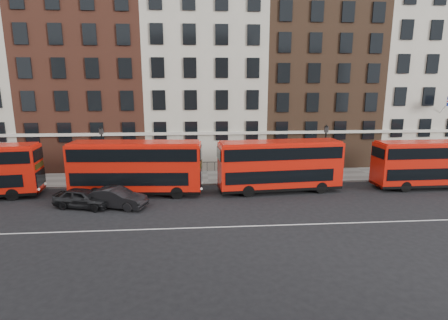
{
  "coord_description": "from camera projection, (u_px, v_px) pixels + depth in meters",
  "views": [
    {
      "loc": [
        -1.08,
        -23.45,
        9.16
      ],
      "look_at": [
        1.19,
        5.0,
        3.0
      ],
      "focal_mm": 28.0,
      "sensor_mm": 36.0,
      "label": 1
    }
  ],
  "objects": [
    {
      "name": "iron_railings",
      "position": [
        207.0,
        167.0,
        37.1
      ],
      "size": [
        6.6,
        0.06,
        1.0
      ],
      "primitive_type": null,
      "color": "black",
      "rests_on": "pavement"
    },
    {
      "name": "car_rear",
      "position": [
        83.0,
        198.0,
        26.47
      ],
      "size": [
        4.72,
        2.89,
        1.5
      ],
      "primitive_type": "imported",
      "rotation": [
        0.0,
        0.0,
        1.3
      ],
      "color": "black",
      "rests_on": "ground"
    },
    {
      "name": "traffic_light",
      "position": [
        435.0,
        155.0,
        34.18
      ],
      "size": [
        0.25,
        0.45,
        3.27
      ],
      "color": "black",
      "rests_on": "pavement"
    },
    {
      "name": "bus_c",
      "position": [
        279.0,
        165.0,
        30.17
      ],
      "size": [
        10.79,
        3.39,
        4.46
      ],
      "rotation": [
        0.0,
        0.0,
        0.08
      ],
      "color": "red",
      "rests_on": "ground"
    },
    {
      "name": "ground",
      "position": [
        213.0,
        216.0,
        24.86
      ],
      "size": [
        120.0,
        120.0,
        0.0
      ],
      "primitive_type": "plane",
      "color": "black",
      "rests_on": "ground"
    },
    {
      "name": "bus_b",
      "position": [
        136.0,
        167.0,
        29.22
      ],
      "size": [
        11.02,
        3.36,
        4.57
      ],
      "rotation": [
        0.0,
        0.0,
        -0.07
      ],
      "color": "red",
      "rests_on": "ground"
    },
    {
      "name": "building_terrace",
      "position": [
        202.0,
        75.0,
        40.1
      ],
      "size": [
        64.0,
        11.95,
        22.0
      ],
      "color": "#B3AE9B",
      "rests_on": "ground"
    },
    {
      "name": "car_front",
      "position": [
        116.0,
        198.0,
        26.49
      ],
      "size": [
        4.95,
        3.01,
        1.54
      ],
      "primitive_type": "imported",
      "rotation": [
        0.0,
        0.0,
        1.25
      ],
      "color": "black",
      "rests_on": "ground"
    },
    {
      "name": "lamp_post_right",
      "position": [
        325.0,
        149.0,
        33.56
      ],
      "size": [
        0.44,
        0.44,
        5.33
      ],
      "color": "black",
      "rests_on": "pavement"
    },
    {
      "name": "kerb",
      "position": [
        209.0,
        184.0,
        32.64
      ],
      "size": [
        80.0,
        0.3,
        0.16
      ],
      "primitive_type": "cube",
      "color": "gray",
      "rests_on": "ground"
    },
    {
      "name": "lamp_post_left",
      "position": [
        103.0,
        152.0,
        32.34
      ],
      "size": [
        0.44,
        0.44,
        5.33
      ],
      "color": "black",
      "rests_on": "pavement"
    },
    {
      "name": "road_centre_line",
      "position": [
        214.0,
        227.0,
        22.91
      ],
      "size": [
        70.0,
        0.12,
        0.01
      ],
      "primitive_type": "cube",
      "color": "white",
      "rests_on": "ground"
    },
    {
      "name": "pavement",
      "position": [
        208.0,
        177.0,
        35.08
      ],
      "size": [
        80.0,
        5.0,
        0.15
      ],
      "primitive_type": "cube",
      "color": "slate",
      "rests_on": "ground"
    },
    {
      "name": "bus_d",
      "position": [
        431.0,
        163.0,
        31.27
      ],
      "size": [
        10.2,
        2.64,
        4.27
      ],
      "rotation": [
        0.0,
        0.0,
        0.02
      ],
      "color": "red",
      "rests_on": "ground"
    }
  ]
}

